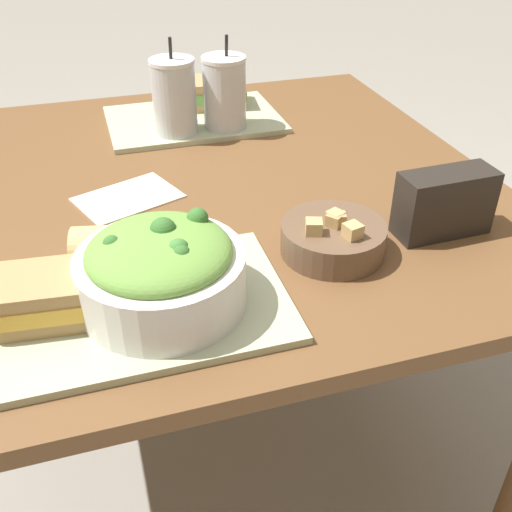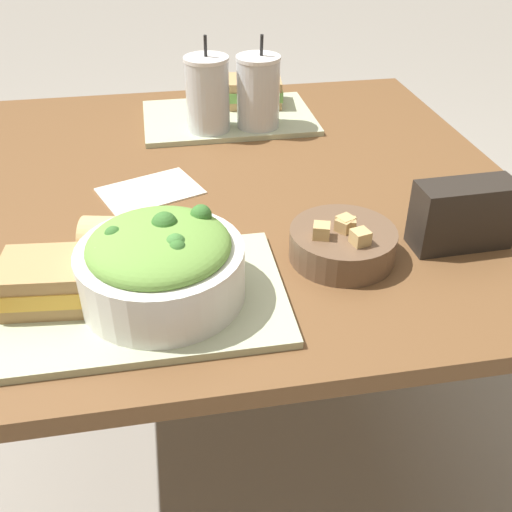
% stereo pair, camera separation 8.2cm
% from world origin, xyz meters
% --- Properties ---
extents(ground_plane, '(12.00, 12.00, 0.00)m').
position_xyz_m(ground_plane, '(0.00, 0.00, 0.00)').
color(ground_plane, gray).
extents(dining_table, '(1.12, 1.10, 0.71)m').
position_xyz_m(dining_table, '(0.00, 0.00, 0.62)').
color(dining_table, brown).
rests_on(dining_table, ground_plane).
extents(tray_near, '(0.40, 0.27, 0.01)m').
position_xyz_m(tray_near, '(-0.16, -0.35, 0.71)').
color(tray_near, '#B2BC99').
rests_on(tray_near, dining_table).
extents(tray_far, '(0.40, 0.27, 0.01)m').
position_xyz_m(tray_far, '(0.05, 0.32, 0.71)').
color(tray_far, '#B2BC99').
rests_on(tray_far, dining_table).
extents(salad_bowl, '(0.23, 0.23, 0.12)m').
position_xyz_m(salad_bowl, '(-0.13, -0.36, 0.78)').
color(salad_bowl, white).
rests_on(salad_bowl, tray_near).
extents(soup_bowl, '(0.17, 0.17, 0.07)m').
position_xyz_m(soup_bowl, '(0.15, -0.29, 0.74)').
color(soup_bowl, brown).
rests_on(soup_bowl, dining_table).
extents(sandwich_near, '(0.16, 0.11, 0.06)m').
position_xyz_m(sandwich_near, '(-0.28, -0.34, 0.75)').
color(sandwich_near, tan).
rests_on(sandwich_near, tray_near).
extents(baguette_near, '(0.13, 0.10, 0.07)m').
position_xyz_m(baguette_near, '(-0.18, -0.26, 0.76)').
color(baguette_near, tan).
rests_on(baguette_near, tray_near).
extents(sandwich_far, '(0.15, 0.12, 0.06)m').
position_xyz_m(sandwich_far, '(0.13, 0.38, 0.75)').
color(sandwich_far, tan).
rests_on(sandwich_far, tray_far).
extents(drink_cup_dark, '(0.10, 0.10, 0.21)m').
position_xyz_m(drink_cup_dark, '(-0.00, 0.24, 0.80)').
color(drink_cup_dark, silver).
rests_on(drink_cup_dark, tray_far).
extents(drink_cup_red, '(0.10, 0.10, 0.20)m').
position_xyz_m(drink_cup_red, '(0.11, 0.24, 0.79)').
color(drink_cup_red, silver).
rests_on(drink_cup_red, tray_far).
extents(chip_bag, '(0.16, 0.07, 0.11)m').
position_xyz_m(chip_bag, '(0.35, -0.29, 0.76)').
color(chip_bag, '#28231E').
rests_on(chip_bag, dining_table).
extents(napkin_folded, '(0.21, 0.18, 0.00)m').
position_xyz_m(napkin_folded, '(-0.14, -0.02, 0.71)').
color(napkin_folded, silver).
rests_on(napkin_folded, dining_table).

